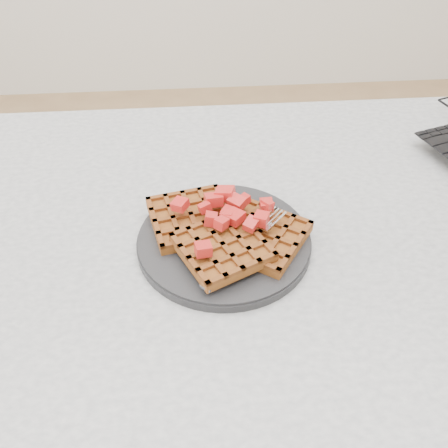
# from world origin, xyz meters

# --- Properties ---
(table) EXTENTS (1.20, 0.80, 0.75)m
(table) POSITION_xyz_m (0.00, 0.00, 0.64)
(table) COLOR silver
(table) RESTS_ON ground
(plate) EXTENTS (0.25, 0.25, 0.02)m
(plate) POSITION_xyz_m (-0.13, -0.01, 0.76)
(plate) COLOR black
(plate) RESTS_ON table
(waffles) EXTENTS (0.24, 0.21, 0.03)m
(waffles) POSITION_xyz_m (-0.13, -0.02, 0.78)
(waffles) COLOR #94511F
(waffles) RESTS_ON plate
(strawberry_pile) EXTENTS (0.15, 0.15, 0.02)m
(strawberry_pile) POSITION_xyz_m (-0.13, -0.01, 0.80)
(strawberry_pile) COLOR #AB0000
(strawberry_pile) RESTS_ON waffles
(fork) EXTENTS (0.14, 0.15, 0.02)m
(fork) POSITION_xyz_m (-0.10, -0.05, 0.77)
(fork) COLOR silver
(fork) RESTS_ON plate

